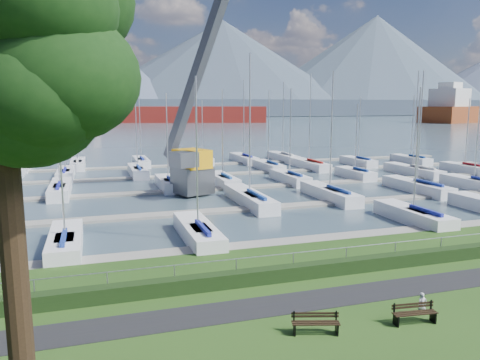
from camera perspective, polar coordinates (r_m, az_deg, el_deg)
name	(u,v)px	position (r m, az deg, el deg)	size (l,w,h in m)	color
path	(341,296)	(22.16, 12.16, -13.68)	(160.00, 2.00, 0.04)	black
water	(110,120)	(280.97, -15.61, 7.05)	(800.00, 540.00, 0.20)	#41545F
hedge	(315,270)	(24.17, 9.09, -10.75)	(80.00, 0.70, 0.70)	black
fence	(312,251)	(24.23, 8.71, -8.56)	(0.04, 0.04, 80.00)	gray
foothill	(105,108)	(350.80, -16.09, 8.44)	(900.00, 80.00, 12.00)	#3D4959
mountains	(109,59)	(427.33, -15.64, 14.00)	(1190.00, 360.00, 115.00)	#445464
docks	(199,190)	(48.57, -5.00, -1.23)	(90.00, 41.60, 0.25)	gray
bench_left	(315,323)	(18.61, 9.19, -16.84)	(1.84, 0.93, 0.85)	black
bench_right	(414,313)	(20.34, 20.48, -14.97)	(1.84, 0.62, 0.85)	black
person	(422,302)	(21.16, 21.34, -13.69)	(0.40, 0.26, 1.09)	#B0B1B8
tree	(18,42)	(13.86, -25.40, 14.92)	(7.23, 6.62, 13.83)	black
crane	(194,137)	(47.06, -5.67, 5.24)	(7.63, 12.95, 22.35)	#4F5256
cargo_ship_mid	(149,115)	(237.31, -11.07, 7.82)	(107.12, 44.15, 21.50)	maroon
cargo_ship_east	(475,114)	(272.50, 26.71, 7.22)	(85.19, 43.63, 21.50)	brown
sailboat_fleet	(179,133)	(51.41, -7.48, 5.66)	(74.80, 49.16, 13.41)	silver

